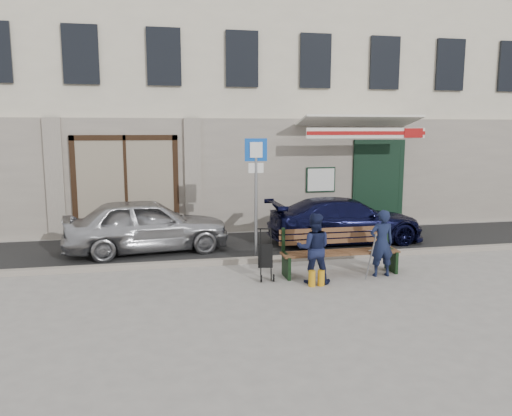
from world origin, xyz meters
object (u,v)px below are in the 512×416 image
object	(u,v)px
stroller	(265,257)
car_silver	(147,225)
bench	(338,252)
woman	(314,248)
car_navy	(346,220)
man	(382,243)
parking_sign	(256,179)

from	to	relation	value
stroller	car_silver	bearing A→B (deg)	140.33
bench	woman	bearing A→B (deg)	-145.38
car_navy	man	distance (m)	3.00
car_navy	woman	world-z (taller)	woman
woman	stroller	bearing A→B (deg)	-10.77
woman	parking_sign	bearing A→B (deg)	-56.23
car_silver	parking_sign	size ratio (longest dim) A/B	1.42
parking_sign	bench	distance (m)	2.49
parking_sign	bench	world-z (taller)	parking_sign
parking_sign	woman	distance (m)	2.44
parking_sign	car_navy	bearing A→B (deg)	21.86
car_navy	bench	size ratio (longest dim) A/B	1.68
car_silver	bench	bearing A→B (deg)	-132.76
car_navy	man	world-z (taller)	man
stroller	parking_sign	bearing A→B (deg)	95.12
parking_sign	stroller	world-z (taller)	parking_sign
man	woman	world-z (taller)	woman
bench	man	world-z (taller)	man
bench	car_navy	bearing A→B (deg)	65.38
woman	car_navy	bearing A→B (deg)	-106.31
bench	man	bearing A→B (deg)	-20.85
car_silver	stroller	xyz separation A→B (m)	(2.28, -2.70, -0.22)
parking_sign	woman	size ratio (longest dim) A/B	2.01
car_silver	woman	size ratio (longest dim) A/B	2.86
car_navy	parking_sign	world-z (taller)	parking_sign
woman	man	bearing A→B (deg)	-159.42
car_navy	man	size ratio (longest dim) A/B	3.01
car_navy	stroller	size ratio (longest dim) A/B	4.07
stroller	woman	bearing A→B (deg)	-15.28
car_silver	car_navy	distance (m)	5.00
car_silver	stroller	world-z (taller)	car_silver
man	stroller	size ratio (longest dim) A/B	1.35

